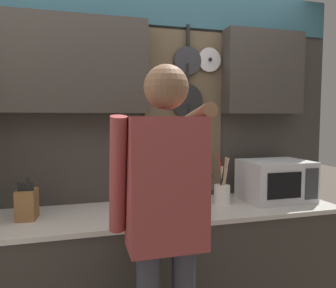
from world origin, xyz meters
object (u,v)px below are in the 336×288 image
object	(u,v)px
utensil_crock	(222,192)
person	(166,209)
microwave	(275,180)
knife_block	(27,204)

from	to	relation	value
utensil_crock	person	distance (m)	0.82
utensil_crock	microwave	bearing A→B (deg)	-0.33
microwave	utensil_crock	bearing A→B (deg)	179.67
utensil_crock	person	world-z (taller)	person
microwave	person	xyz separation A→B (m)	(-1.01, -0.58, 0.02)
microwave	knife_block	bearing A→B (deg)	179.98
person	microwave	bearing A→B (deg)	29.85
knife_block	person	xyz separation A→B (m)	(0.71, -0.58, 0.07)
microwave	utensil_crock	world-z (taller)	utensil_crock
person	utensil_crock	bearing A→B (deg)	45.20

